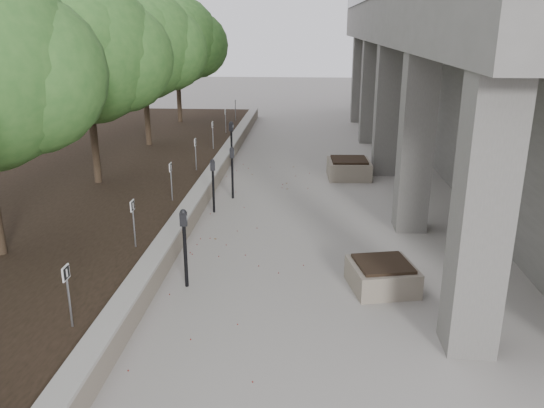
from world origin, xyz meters
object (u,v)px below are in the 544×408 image
(parking_meter_3, at_px, (232,173))
(planter_back, at_px, (349,168))
(planter_front, at_px, (382,275))
(crabapple_tree_5, at_px, (177,60))
(parking_meter_5, at_px, (232,144))
(crabapple_tree_3, at_px, (88,82))
(parking_meter_4, at_px, (213,186))
(crabapple_tree_4, at_px, (144,68))
(parking_meter_2, at_px, (185,248))

(parking_meter_3, xyz_separation_m, planter_back, (3.33, 2.39, -0.42))
(planter_front, bearing_deg, crabapple_tree_5, 115.32)
(crabapple_tree_5, xyz_separation_m, planter_back, (7.08, -7.58, -2.82))
(parking_meter_5, bearing_deg, crabapple_tree_3, -117.72)
(parking_meter_5, relative_size, planter_back, 1.20)
(parking_meter_5, relative_size, planter_front, 1.40)
(planter_front, bearing_deg, crabapple_tree_3, 144.21)
(crabapple_tree_5, bearing_deg, parking_meter_4, -72.94)
(planter_front, bearing_deg, parking_meter_5, 114.41)
(crabapple_tree_3, height_order, crabapple_tree_4, same)
(crabapple_tree_3, distance_m, parking_meter_3, 4.45)
(parking_meter_3, bearing_deg, planter_back, 29.04)
(crabapple_tree_5, bearing_deg, parking_meter_5, -63.48)
(parking_meter_5, distance_m, planter_back, 4.00)
(crabapple_tree_4, distance_m, planter_front, 12.78)
(parking_meter_3, height_order, parking_meter_5, parking_meter_5)
(crabapple_tree_3, xyz_separation_m, planter_back, (7.08, 2.42, -2.82))
(crabapple_tree_5, bearing_deg, crabapple_tree_4, -90.00)
(planter_front, bearing_deg, parking_meter_4, 133.18)
(parking_meter_2, relative_size, parking_meter_3, 1.03)
(parking_meter_2, xyz_separation_m, planter_front, (3.54, 0.16, -0.49))
(crabapple_tree_3, relative_size, parking_meter_5, 3.51)
(parking_meter_3, relative_size, parking_meter_4, 1.04)
(parking_meter_4, xyz_separation_m, planter_front, (3.75, -4.00, -0.44))
(crabapple_tree_4, height_order, crabapple_tree_5, same)
(crabapple_tree_3, distance_m, crabapple_tree_4, 5.00)
(parking_meter_5, height_order, planter_back, parking_meter_5)
(planter_back, bearing_deg, crabapple_tree_3, -161.11)
(crabapple_tree_4, relative_size, parking_meter_2, 3.65)
(planter_front, distance_m, planter_back, 7.60)
(crabapple_tree_4, relative_size, crabapple_tree_5, 1.00)
(crabapple_tree_3, bearing_deg, planter_back, 18.89)
(parking_meter_3, bearing_deg, crabapple_tree_4, 120.32)
(parking_meter_5, xyz_separation_m, planter_back, (3.83, -1.06, -0.47))
(crabapple_tree_4, distance_m, crabapple_tree_5, 5.00)
(crabapple_tree_4, xyz_separation_m, planter_back, (7.08, -2.58, -2.82))
(parking_meter_5, bearing_deg, planter_front, -50.32)
(parking_meter_3, bearing_deg, parking_meter_4, -111.44)
(crabapple_tree_4, bearing_deg, crabapple_tree_5, 90.00)
(parking_meter_3, bearing_deg, crabapple_tree_5, 103.90)
(crabapple_tree_3, height_order, parking_meter_3, crabapple_tree_3)
(parking_meter_3, relative_size, parking_meter_5, 0.93)
(parking_meter_3, bearing_deg, parking_meter_5, 91.53)
(parking_meter_4, bearing_deg, parking_meter_3, 59.51)
(crabapple_tree_4, height_order, planter_back, crabapple_tree_4)
(parking_meter_2, bearing_deg, parking_meter_3, 85.17)
(crabapple_tree_5, distance_m, parking_meter_3, 10.92)
(parking_meter_2, bearing_deg, crabapple_tree_5, 99.73)
(planter_back, bearing_deg, planter_front, -89.20)
(crabapple_tree_5, xyz_separation_m, parking_meter_3, (3.75, -9.97, -2.40))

